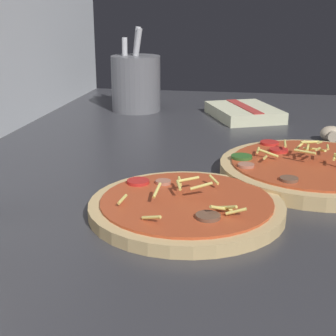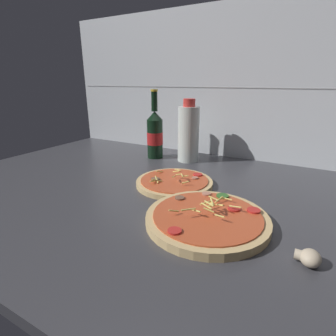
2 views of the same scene
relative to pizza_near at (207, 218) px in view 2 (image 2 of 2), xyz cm
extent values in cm
cube|color=#38383D|center=(-9.80, 9.71, -2.33)|extent=(160.00, 90.00, 2.50)
cube|color=silver|center=(-9.80, 55.21, 26.42)|extent=(160.00, 1.00, 60.00)
cube|color=gray|center=(-9.80, 54.66, 26.42)|extent=(156.80, 0.16, 0.30)
cylinder|color=tan|center=(-0.01, -0.05, -0.14)|extent=(27.21, 27.21, 1.87)
cylinder|color=#C14C28|center=(-0.01, -0.05, 0.94)|extent=(23.94, 23.94, 0.30)
cylinder|color=#B7755B|center=(-4.00, 9.58, 1.29)|extent=(2.29, 2.29, 0.40)
cylinder|color=red|center=(-2.97, -9.83, 1.29)|extent=(2.78, 2.78, 0.40)
cylinder|color=red|center=(8.64, 6.38, 1.29)|extent=(2.97, 2.97, 0.40)
cylinder|color=#336628|center=(0.05, 10.46, 1.29)|extent=(3.08, 3.08, 0.40)
cylinder|color=brown|center=(-8.88, 4.14, 1.29)|extent=(2.36, 2.36, 0.40)
cylinder|color=red|center=(4.55, 5.04, 1.29)|extent=(2.82, 2.82, 0.40)
cylinder|color=#EADB6B|center=(-3.06, -3.36, 2.97)|extent=(2.49, 2.66, 0.46)
cylinder|color=#EADB6B|center=(-1.26, 7.11, 1.75)|extent=(2.45, 0.69, 0.74)
cylinder|color=#EADB6B|center=(-1.14, 1.73, 2.82)|extent=(1.78, 2.94, 0.38)
cylinder|color=#EADB6B|center=(0.38, 6.62, 1.93)|extent=(1.26, 2.90, 0.99)
cylinder|color=#EADB6B|center=(4.96, 4.15, 2.26)|extent=(2.72, 0.39, 0.59)
cylinder|color=#EADB6B|center=(1.99, 8.15, 1.85)|extent=(2.35, 0.54, 0.42)
cylinder|color=#EADB6B|center=(0.47, 0.78, 2.84)|extent=(1.37, 2.15, 0.59)
cylinder|color=#EADB6B|center=(0.60, -0.95, 2.64)|extent=(2.39, 0.68, 0.93)
cylinder|color=#EADB6B|center=(2.02, 2.21, 2.80)|extent=(2.37, 1.79, 1.25)
cylinder|color=#EADB6B|center=(-6.29, -3.95, 2.07)|extent=(1.73, 2.10, 1.05)
cylinder|color=#EADB6B|center=(-0.21, -0.12, 3.05)|extent=(2.86, 1.10, 0.84)
cylinder|color=#EADB6B|center=(3.37, -1.91, 2.42)|extent=(2.13, 0.51, 0.39)
cylinder|color=#EADB6B|center=(0.36, -0.33, 3.88)|extent=(2.45, 1.10, 0.79)
cylinder|color=#EADB6B|center=(0.04, 1.27, 3.13)|extent=(1.99, 0.67, 0.71)
cylinder|color=#EADB6B|center=(-1.74, -2.23, 2.44)|extent=(2.21, 0.76, 0.57)
cylinder|color=#EADB6B|center=(0.59, 0.97, 3.81)|extent=(1.83, 2.82, 0.54)
cylinder|color=tan|center=(-16.74, 16.18, -0.34)|extent=(23.05, 23.05, 1.47)
cylinder|color=#C14C28|center=(-16.74, 16.18, 0.54)|extent=(20.29, 20.29, 0.30)
cylinder|color=#B7755B|center=(-11.64, 19.92, 0.89)|extent=(2.00, 2.00, 0.40)
cylinder|color=red|center=(-12.06, 23.10, 0.89)|extent=(2.88, 2.88, 0.40)
cylinder|color=brown|center=(-21.64, 13.17, 0.89)|extent=(2.70, 2.70, 0.40)
cylinder|color=#EADB6B|center=(-15.80, 17.25, 2.11)|extent=(1.99, 0.97, 0.77)
cylinder|color=#EADB6B|center=(-19.96, 11.48, 1.37)|extent=(2.32, 2.84, 1.43)
cylinder|color=#EADB6B|center=(-23.71, 18.93, 1.22)|extent=(1.31, 2.37, 1.01)
cylinder|color=#EADB6B|center=(-17.85, 19.50, 2.07)|extent=(2.51, 0.67, 1.19)
cylinder|color=#EADB6B|center=(-20.36, 11.88, 1.39)|extent=(2.52, 2.50, 1.45)
cylinder|color=#EADB6B|center=(-20.82, 10.23, 1.35)|extent=(0.39, 2.29, 1.07)
cylinder|color=#EADB6B|center=(-14.21, 16.33, 2.36)|extent=(1.93, 2.49, 0.43)
cylinder|color=#EADB6B|center=(-16.10, 14.54, 2.28)|extent=(1.05, 2.68, 1.01)
cylinder|color=#EADB6B|center=(-13.83, 17.45, 1.88)|extent=(2.03, 0.85, 0.74)
cylinder|color=#EADB6B|center=(-11.79, 13.45, 1.65)|extent=(1.85, 1.50, 0.82)
cylinder|color=#EADB6B|center=(-19.25, 23.25, 1.24)|extent=(2.32, 0.64, 0.51)
cylinder|color=black|center=(-37.75, 39.05, 6.62)|extent=(6.33, 6.33, 15.39)
cone|color=black|center=(-37.75, 39.05, 15.99)|extent=(6.33, 6.33, 3.35)
cylinder|color=black|center=(-37.75, 39.05, 21.38)|extent=(2.40, 2.40, 7.43)
cylinder|color=gold|center=(-37.75, 39.05, 25.49)|extent=(2.76, 2.76, 0.80)
cylinder|color=red|center=(-37.75, 39.05, 6.93)|extent=(6.39, 6.39, 4.93)
cylinder|color=silver|center=(-24.07, 41.48, 9.38)|extent=(8.13, 8.13, 20.92)
cylinder|color=red|center=(-24.07, 41.48, 21.27)|extent=(4.47, 4.47, 2.85)
cylinder|color=beige|center=(18.88, -4.71, 0.33)|extent=(1.81, 1.81, 1.81)
ellipsoid|color=#C6B293|center=(20.49, -4.71, 0.33)|extent=(3.42, 4.02, 2.81)
camera|label=1|loc=(-72.37, 8.59, 22.80)|focal=55.00mm
camera|label=2|loc=(17.52, -49.17, 29.00)|focal=28.00mm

